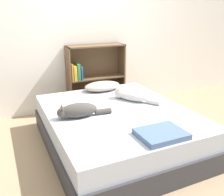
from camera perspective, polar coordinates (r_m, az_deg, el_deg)
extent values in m
plane|color=#997F60|center=(2.97, 1.15, -10.57)|extent=(8.00, 8.00, 0.00)
cube|color=white|center=(3.86, -8.06, 15.75)|extent=(8.00, 0.06, 2.50)
cube|color=#333338|center=(2.91, 1.17, -8.63)|extent=(1.54, 1.86, 0.23)
cube|color=#B2BCCC|center=(2.82, 1.20, -4.74)|extent=(1.49, 1.80, 0.21)
ellipsoid|color=#B29E8E|center=(3.46, -2.22, 2.74)|extent=(0.51, 0.30, 0.12)
ellipsoid|color=beige|center=(3.07, 4.63, 0.49)|extent=(0.36, 0.42, 0.12)
sphere|color=beige|center=(3.14, 1.81, 1.17)|extent=(0.14, 0.14, 0.14)
cone|color=beige|center=(3.08, 1.49, 2.26)|extent=(0.04, 0.04, 0.03)
cone|color=beige|center=(3.15, 2.15, 2.61)|extent=(0.04, 0.04, 0.03)
cylinder|color=beige|center=(2.98, 9.34, -0.91)|extent=(0.15, 0.18, 0.06)
ellipsoid|color=#47423D|center=(2.59, -7.65, -2.79)|extent=(0.41, 0.21, 0.15)
sphere|color=#47423D|center=(2.58, -11.28, -3.36)|extent=(0.11, 0.11, 0.11)
cone|color=#47423D|center=(2.52, -11.27, -2.31)|extent=(0.04, 0.04, 0.03)
cone|color=#47423D|center=(2.58, -11.46, -1.83)|extent=(0.04, 0.04, 0.03)
cylinder|color=#47423D|center=(2.67, -2.04, -3.07)|extent=(0.18, 0.08, 0.06)
cube|color=brown|center=(3.77, -9.85, 3.94)|extent=(0.02, 0.26, 1.00)
cube|color=brown|center=(4.07, 2.14, 5.37)|extent=(0.02, 0.26, 1.00)
cube|color=brown|center=(4.05, -3.49, -2.00)|extent=(0.89, 0.26, 0.02)
cube|color=brown|center=(3.80, -3.79, 11.84)|extent=(0.89, 0.26, 0.02)
cube|color=brown|center=(3.90, -3.63, 4.71)|extent=(0.85, 0.26, 0.02)
cube|color=brown|center=(4.00, -4.26, 5.10)|extent=(0.89, 0.02, 1.00)
cube|color=orange|center=(3.70, -9.27, 5.88)|extent=(0.02, 0.16, 0.25)
cube|color=gold|center=(3.72, -8.62, 5.72)|extent=(0.04, 0.16, 0.22)
cube|color=#337F47|center=(3.73, -7.84, 5.99)|extent=(0.04, 0.16, 0.24)
cube|color=#2D519E|center=(3.75, -7.16, 5.74)|extent=(0.02, 0.16, 0.20)
cube|color=#4C668E|center=(2.25, 11.18, -8.05)|extent=(0.41, 0.33, 0.05)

